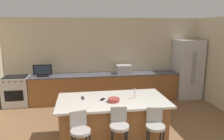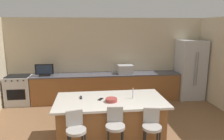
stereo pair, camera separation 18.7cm
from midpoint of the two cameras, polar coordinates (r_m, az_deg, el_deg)
name	(u,v)px [view 1 (the left image)]	position (r m, az deg, el deg)	size (l,w,h in m)	color
wall_back	(105,59)	(6.93, -2.64, 3.14)	(6.91, 0.12, 2.65)	beige
counter_back	(106,87)	(6.75, -2.55, -4.77)	(4.70, 0.62, 0.89)	brown
kitchen_island	(113,119)	(4.49, -1.09, -13.41)	(2.26, 1.17, 0.91)	black
refrigerator	(187,69)	(7.39, 19.35, 0.23)	(0.83, 0.76, 1.95)	#B7BABF
range_oven	(17,91)	(7.01, -25.41, -5.25)	(0.75, 0.63, 0.91)	#B7BABF
microwave	(124,69)	(6.69, 2.50, 0.23)	(0.48, 0.36, 0.27)	#B7BABF
tv_monitor	(43,71)	(6.63, -19.30, -0.29)	(0.55, 0.16, 0.37)	black
sink_faucet_back	(111,69)	(6.73, -1.19, 0.15)	(0.02, 0.02, 0.24)	#B2B2B7
sink_faucet_island	(135,93)	(4.37, 5.07, -6.34)	(0.02, 0.02, 0.22)	#B2B2B7
bar_stool_left	(80,135)	(3.71, -10.23, -17.25)	(0.35, 0.37, 0.99)	gray
bar_stool_center	(119,130)	(3.79, 0.51, -16.29)	(0.34, 0.35, 0.99)	gray
bar_stool_right	(155,130)	(3.94, 10.33, -15.88)	(0.34, 0.36, 0.95)	gray
fruit_bowl	(114,100)	(4.18, -0.81, -8.23)	(0.23, 0.23, 0.07)	#993833
cell_phone	(103,99)	(4.31, -3.86, -8.05)	(0.07, 0.15, 0.01)	black
tv_remote	(83,98)	(4.42, -9.25, -7.58)	(0.04, 0.17, 0.02)	black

